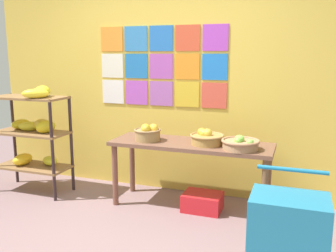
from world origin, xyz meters
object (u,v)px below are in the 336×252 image
at_px(fruit_basket_back_right, 240,143).
at_px(fruit_basket_right, 207,138).
at_px(produce_crate_under_table, 202,202).
at_px(banana_shelf_unit, 34,129).
at_px(fruit_basket_back_left, 148,133).
at_px(display_table, 191,151).
at_px(shopping_cart, 288,226).

bearing_deg(fruit_basket_back_right, fruit_basket_right, 165.23).
height_order(fruit_basket_back_right, produce_crate_under_table, fruit_basket_back_right).
distance_m(fruit_basket_back_right, produce_crate_under_table, 0.78).
distance_m(banana_shelf_unit, produce_crate_under_table, 2.11).
height_order(banana_shelf_unit, fruit_basket_right, banana_shelf_unit).
distance_m(fruit_basket_back_left, produce_crate_under_table, 0.92).
height_order(display_table, fruit_basket_right, fruit_basket_right).
relative_size(display_table, fruit_basket_back_left, 5.89).
relative_size(fruit_basket_back_left, produce_crate_under_table, 0.72).
bearing_deg(shopping_cart, fruit_basket_back_left, 141.17).
relative_size(display_table, shopping_cart, 2.05).
bearing_deg(fruit_basket_right, produce_crate_under_table, -133.20).
distance_m(fruit_basket_right, shopping_cart, 1.45).
xyz_separation_m(banana_shelf_unit, fruit_basket_right, (2.02, 0.14, 0.02)).
relative_size(display_table, fruit_basket_right, 4.84).
bearing_deg(banana_shelf_unit, fruit_basket_right, 3.88).
xyz_separation_m(fruit_basket_right, produce_crate_under_table, (-0.02, -0.03, -0.68)).
xyz_separation_m(fruit_basket_back_right, produce_crate_under_table, (-0.38, 0.07, -0.68)).
bearing_deg(fruit_basket_back_right, display_table, 167.94).
bearing_deg(shopping_cart, fruit_basket_right, 124.31).
bearing_deg(produce_crate_under_table, shopping_cart, -52.03).
bearing_deg(fruit_basket_right, fruit_basket_back_right, -14.77).
xyz_separation_m(banana_shelf_unit, shopping_cart, (2.87, -1.01, -0.28)).
height_order(fruit_basket_right, produce_crate_under_table, fruit_basket_right).
bearing_deg(fruit_basket_back_left, banana_shelf_unit, -176.49).
height_order(produce_crate_under_table, shopping_cart, shopping_cart).
relative_size(display_table, fruit_basket_back_right, 4.56).
relative_size(banana_shelf_unit, produce_crate_under_table, 3.16).
xyz_separation_m(display_table, fruit_basket_back_left, (-0.45, -0.07, 0.18)).
height_order(fruit_basket_back_right, shopping_cart, fruit_basket_back_right).
xyz_separation_m(banana_shelf_unit, display_table, (1.85, 0.16, -0.14)).
xyz_separation_m(produce_crate_under_table, shopping_cart, (0.87, -1.12, 0.39)).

